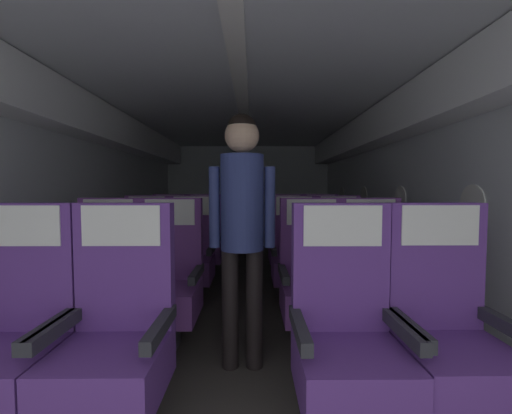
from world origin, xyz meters
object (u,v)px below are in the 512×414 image
Objects in this scene: seat_b_left_window at (104,282)px; seat_c_left_aisle at (190,256)px; seat_b_right_window at (313,283)px; seat_d_left_window at (169,242)px; seat_b_right_aisle at (374,282)px; seat_a_right_aisle at (448,338)px; seat_d_right_aisle at (322,242)px; seat_a_right_window at (347,340)px; flight_attendant at (242,212)px; seat_c_left_window at (145,256)px; seat_d_right_window at (287,242)px; seat_b_left_aisle at (168,283)px; seat_a_left_aisle at (115,340)px; seat_a_left_window at (11,340)px; seat_c_right_aisle at (340,256)px; seat_d_left_aisle at (204,242)px; seat_c_right_window at (295,257)px.

seat_c_left_aisle is at bearing 64.10° from seat_b_left_window.
seat_d_left_window is (-1.58, 1.94, 0.00)m from seat_b_right_window.
seat_b_left_window is at bearing 179.65° from seat_b_right_aisle.
seat_a_right_aisle is 2.88m from seat_d_right_aisle.
seat_b_left_window and seat_b_right_window have the same top height.
flight_attendant is at bearing 128.72° from seat_a_right_window.
seat_b_right_window and seat_c_left_window have the same top height.
flight_attendant is (1.07, -1.32, 0.56)m from seat_c_left_window.
seat_b_right_aisle is (0.48, 0.97, 0.00)m from seat_a_right_window.
seat_d_left_window and seat_d_right_window have the same top height.
seat_b_left_aisle is at bearing -89.15° from seat_c_left_aisle.
seat_b_right_aisle is 2.82m from seat_d_left_window.
seat_a_left_aisle is at bearing -90.20° from seat_b_left_aisle.
flight_attendant is (-0.99, -0.33, 0.56)m from seat_b_right_aisle.
seat_a_right_window is 1.00× the size of seat_b_left_window.
seat_d_left_window is at bearing 179.69° from seat_d_right_aisle.
seat_a_left_window and seat_c_right_aisle have the same top height.
seat_a_right_aisle and seat_a_right_window have the same top height.
seat_d_left_window is 1.00× the size of seat_d_left_aisle.
seat_b_left_window is 0.67× the size of flight_attendant.
seat_c_left_window is at bearing 104.25° from seat_a_left_aisle.
seat_c_right_aisle is at bearing 43.23° from seat_a_left_window.
flight_attendant is at bearing -103.01° from seat_d_right_window.
seat_a_right_aisle is 1.00× the size of seat_c_right_aisle.
seat_a_right_aisle is at bearing -40.02° from flight_attendant.
seat_d_right_window is (-0.48, 2.88, 0.00)m from seat_a_right_aisle.
seat_d_left_aisle is at bearing -179.91° from seat_d_right_window.
seat_c_left_aisle is 1.00× the size of seat_d_right_aisle.
seat_a_left_aisle is 1.00× the size of seat_d_right_aisle.
seat_b_right_window is 2.22m from seat_d_left_aisle.
seat_d_right_aisle is 1.00× the size of seat_d_right_window.
seat_d_right_window is at bearing 116.52° from seat_c_right_aisle.
seat_c_right_aisle is 1.05m from seat_d_right_window.
seat_a_right_window is at bearing -90.01° from seat_c_right_window.
seat_c_left_aisle is at bearing 90.34° from seat_a_left_aisle.
seat_d_left_aisle is (0.01, 0.94, 0.00)m from seat_c_left_aisle.
seat_a_right_aisle and seat_d_left_window have the same top height.
seat_b_left_aisle is at bearing 62.50° from seat_a_left_window.
seat_d_left_window is 1.00× the size of seat_d_right_aisle.
seat_a_right_window is at bearing -177.77° from seat_a_right_aisle.
flight_attendant reaches higher than seat_b_right_window.
seat_b_right_aisle is 1.00× the size of seat_c_left_window.
seat_d_left_window is at bearing 136.58° from seat_b_right_aisle.
seat_a_left_aisle is at bearing 179.15° from seat_a_right_window.
flight_attendant reaches higher than seat_a_right_aisle.
seat_b_left_aisle is 1.11m from seat_c_left_window.
seat_d_left_window is (-0.48, 1.95, 0.00)m from seat_b_left_aisle.
seat_c_left_aisle is 1.58m from seat_c_right_aisle.
seat_a_right_aisle is at bearing -63.34° from seat_b_right_window.
seat_c_left_aisle is at bearing -149.14° from seat_d_right_aisle.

